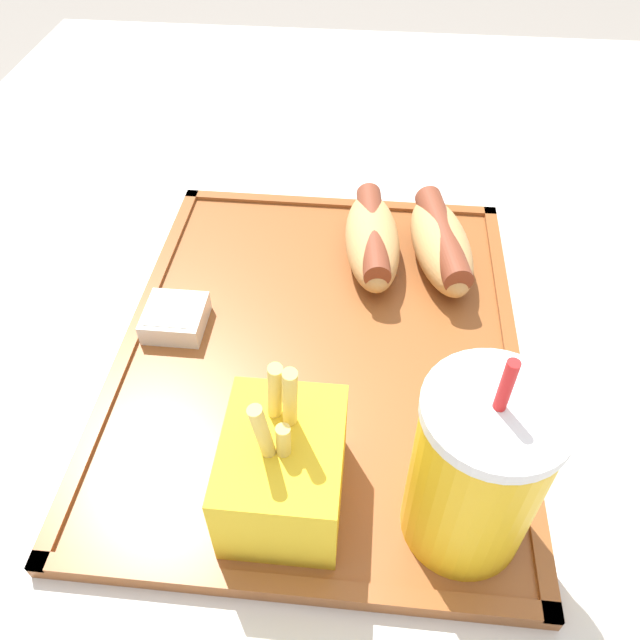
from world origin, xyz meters
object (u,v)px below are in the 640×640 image
(hot_dog_near, at_px, (372,239))
(soda_cup, at_px, (477,472))
(fries_carton, at_px, (283,469))
(sauce_cup_mayo, at_px, (175,317))
(hot_dog_far, at_px, (441,243))

(hot_dog_near, bearing_deg, soda_cup, 14.70)
(fries_carton, bearing_deg, sauce_cup_mayo, -142.61)
(fries_carton, xyz_separation_m, sauce_cup_mayo, (-0.15, -0.12, -0.03))
(hot_dog_near, height_order, sauce_cup_mayo, hot_dog_near)
(soda_cup, distance_m, hot_dog_far, 0.27)
(hot_dog_near, distance_m, fries_carton, 0.26)
(sauce_cup_mayo, bearing_deg, fries_carton, 37.39)
(hot_dog_far, relative_size, sauce_cup_mayo, 2.88)
(hot_dog_near, relative_size, sauce_cup_mayo, 2.83)
(hot_dog_far, bearing_deg, soda_cup, 1.17)
(fries_carton, height_order, sauce_cup_mayo, fries_carton)
(fries_carton, relative_size, sauce_cup_mayo, 2.49)
(fries_carton, bearing_deg, hot_dog_far, 156.49)
(hot_dog_near, bearing_deg, fries_carton, -10.51)
(fries_carton, distance_m, sauce_cup_mayo, 0.19)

